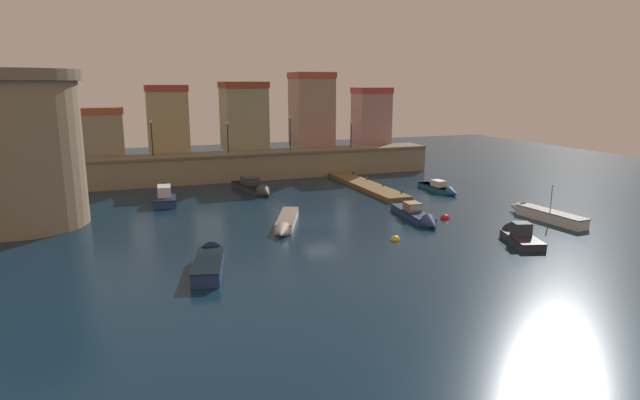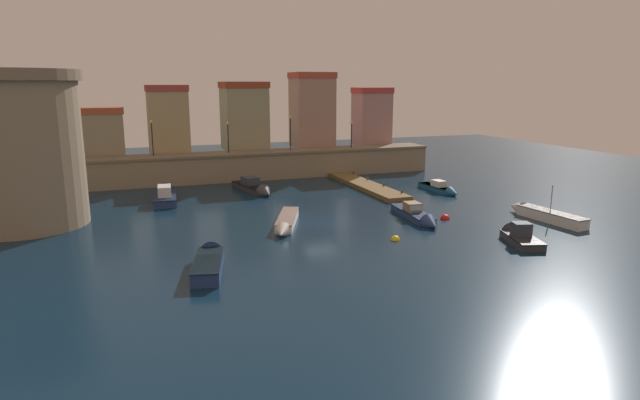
{
  "view_description": "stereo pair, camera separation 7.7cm",
  "coord_description": "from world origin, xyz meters",
  "px_view_note": "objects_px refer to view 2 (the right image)",
  "views": [
    {
      "loc": [
        -14.21,
        -38.06,
        10.55
      ],
      "look_at": [
        0.0,
        0.04,
        1.67
      ],
      "focal_mm": 30.16,
      "sensor_mm": 36.0,
      "label": 1
    },
    {
      "loc": [
        -14.14,
        -38.08,
        10.55
      ],
      "look_at": [
        0.0,
        0.04,
        1.67
      ],
      "focal_mm": 30.16,
      "sensor_mm": 36.0,
      "label": 2
    }
  ],
  "objects_px": {
    "quay_lamp_2": "(290,128)",
    "mooring_buoy_1": "(445,219)",
    "quay_lamp_0": "(152,133)",
    "moored_boat_3": "(255,188)",
    "moored_boat_1": "(418,216)",
    "moored_boat_2": "(441,189)",
    "mooring_buoy_0": "(395,240)",
    "quay_lamp_3": "(351,130)",
    "moored_boat_0": "(517,235)",
    "moored_boat_7": "(165,194)",
    "moored_boat_5": "(286,222)",
    "fortress_tower": "(18,149)",
    "moored_boat_4": "(543,214)",
    "moored_boat_6": "(209,260)",
    "quay_lamp_1": "(228,132)"
  },
  "relations": [
    {
      "from": "quay_lamp_2",
      "to": "moored_boat_2",
      "type": "relative_size",
      "value": 0.64
    },
    {
      "from": "quay_lamp_3",
      "to": "quay_lamp_0",
      "type": "bearing_deg",
      "value": 180.0
    },
    {
      "from": "moored_boat_1",
      "to": "moored_boat_2",
      "type": "bearing_deg",
      "value": 144.67
    },
    {
      "from": "moored_boat_5",
      "to": "mooring_buoy_1",
      "type": "bearing_deg",
      "value": 104.07
    },
    {
      "from": "moored_boat_1",
      "to": "moored_boat_5",
      "type": "distance_m",
      "value": 10.44
    },
    {
      "from": "quay_lamp_1",
      "to": "moored_boat_7",
      "type": "height_order",
      "value": "quay_lamp_1"
    },
    {
      "from": "quay_lamp_0",
      "to": "moored_boat_3",
      "type": "height_order",
      "value": "quay_lamp_0"
    },
    {
      "from": "moored_boat_2",
      "to": "quay_lamp_0",
      "type": "bearing_deg",
      "value": -121.08
    },
    {
      "from": "fortress_tower",
      "to": "moored_boat_4",
      "type": "relative_size",
      "value": 1.55
    },
    {
      "from": "mooring_buoy_1",
      "to": "moored_boat_5",
      "type": "bearing_deg",
      "value": 171.09
    },
    {
      "from": "moored_boat_0",
      "to": "moored_boat_1",
      "type": "distance_m",
      "value": 8.0
    },
    {
      "from": "moored_boat_2",
      "to": "fortress_tower",
      "type": "bearing_deg",
      "value": -92.9
    },
    {
      "from": "fortress_tower",
      "to": "moored_boat_7",
      "type": "height_order",
      "value": "fortress_tower"
    },
    {
      "from": "moored_boat_3",
      "to": "moored_boat_6",
      "type": "relative_size",
      "value": 1.15
    },
    {
      "from": "quay_lamp_3",
      "to": "moored_boat_0",
      "type": "relative_size",
      "value": 0.61
    },
    {
      "from": "moored_boat_6",
      "to": "mooring_buoy_0",
      "type": "xyz_separation_m",
      "value": [
        12.86,
        1.2,
        -0.43
      ]
    },
    {
      "from": "fortress_tower",
      "to": "mooring_buoy_0",
      "type": "xyz_separation_m",
      "value": [
        24.36,
        -13.21,
        -5.82
      ]
    },
    {
      "from": "moored_boat_2",
      "to": "moored_boat_3",
      "type": "distance_m",
      "value": 18.39
    },
    {
      "from": "moored_boat_7",
      "to": "quay_lamp_2",
      "type": "bearing_deg",
      "value": -56.15
    },
    {
      "from": "moored_boat_5",
      "to": "moored_boat_7",
      "type": "height_order",
      "value": "moored_boat_7"
    },
    {
      "from": "fortress_tower",
      "to": "quay_lamp_3",
      "type": "distance_m",
      "value": 35.8
    },
    {
      "from": "moored_boat_4",
      "to": "moored_boat_5",
      "type": "height_order",
      "value": "moored_boat_4"
    },
    {
      "from": "fortress_tower",
      "to": "moored_boat_0",
      "type": "xyz_separation_m",
      "value": [
        32.11,
        -16.19,
        -5.45
      ]
    },
    {
      "from": "fortress_tower",
      "to": "quay_lamp_3",
      "type": "height_order",
      "value": "fortress_tower"
    },
    {
      "from": "quay_lamp_3",
      "to": "moored_boat_5",
      "type": "bearing_deg",
      "value": -124.32
    },
    {
      "from": "mooring_buoy_0",
      "to": "mooring_buoy_1",
      "type": "relative_size",
      "value": 0.85
    },
    {
      "from": "moored_boat_4",
      "to": "moored_boat_6",
      "type": "height_order",
      "value": "moored_boat_4"
    },
    {
      "from": "quay_lamp_0",
      "to": "moored_boat_2",
      "type": "xyz_separation_m",
      "value": [
        26.23,
        -14.09,
        -5.17
      ]
    },
    {
      "from": "moored_boat_0",
      "to": "mooring_buoy_0",
      "type": "relative_size",
      "value": 7.87
    },
    {
      "from": "moored_boat_1",
      "to": "moored_boat_7",
      "type": "distance_m",
      "value": 23.3
    },
    {
      "from": "moored_boat_2",
      "to": "quay_lamp_3",
      "type": "bearing_deg",
      "value": -168.64
    },
    {
      "from": "mooring_buoy_1",
      "to": "moored_boat_2",
      "type": "bearing_deg",
      "value": 58.88
    },
    {
      "from": "fortress_tower",
      "to": "moored_boat_6",
      "type": "xyz_separation_m",
      "value": [
        11.5,
        -14.41,
        -5.39
      ]
    },
    {
      "from": "moored_boat_6",
      "to": "mooring_buoy_0",
      "type": "relative_size",
      "value": 10.02
    },
    {
      "from": "fortress_tower",
      "to": "quay_lamp_0",
      "type": "relative_size",
      "value": 3.08
    },
    {
      "from": "moored_boat_6",
      "to": "quay_lamp_0",
      "type": "bearing_deg",
      "value": 15.92
    },
    {
      "from": "quay_lamp_2",
      "to": "mooring_buoy_1",
      "type": "distance_m",
      "value": 24.69
    },
    {
      "from": "fortress_tower",
      "to": "moored_boat_6",
      "type": "height_order",
      "value": "fortress_tower"
    },
    {
      "from": "quay_lamp_0",
      "to": "moored_boat_5",
      "type": "distance_m",
      "value": 23.47
    },
    {
      "from": "moored_boat_2",
      "to": "moored_boat_0",
      "type": "bearing_deg",
      "value": -17.99
    },
    {
      "from": "quay_lamp_0",
      "to": "quay_lamp_3",
      "type": "bearing_deg",
      "value": -0.0
    },
    {
      "from": "quay_lamp_2",
      "to": "moored_boat_3",
      "type": "distance_m",
      "value": 11.09
    },
    {
      "from": "quay_lamp_3",
      "to": "moored_boat_6",
      "type": "distance_m",
      "value": 35.93
    },
    {
      "from": "quay_lamp_3",
      "to": "moored_boat_0",
      "type": "distance_m",
      "value": 30.62
    },
    {
      "from": "quay_lamp_2",
      "to": "mooring_buoy_1",
      "type": "xyz_separation_m",
      "value": [
        5.48,
        -23.43,
        -5.57
      ]
    },
    {
      "from": "moored_boat_1",
      "to": "moored_boat_6",
      "type": "relative_size",
      "value": 1.13
    },
    {
      "from": "fortress_tower",
      "to": "quay_lamp_2",
      "type": "distance_m",
      "value": 29.0
    },
    {
      "from": "moored_boat_6",
      "to": "fortress_tower",
      "type": "bearing_deg",
      "value": 52.01
    },
    {
      "from": "quay_lamp_1",
      "to": "mooring_buoy_1",
      "type": "height_order",
      "value": "quay_lamp_1"
    },
    {
      "from": "moored_boat_4",
      "to": "quay_lamp_3",
      "type": "bearing_deg",
      "value": 6.4
    }
  ]
}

